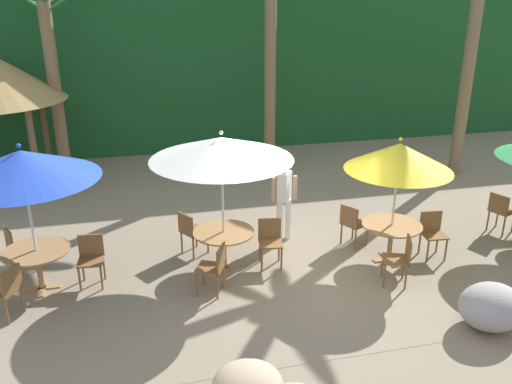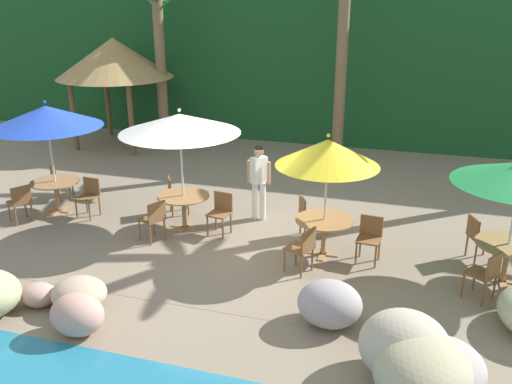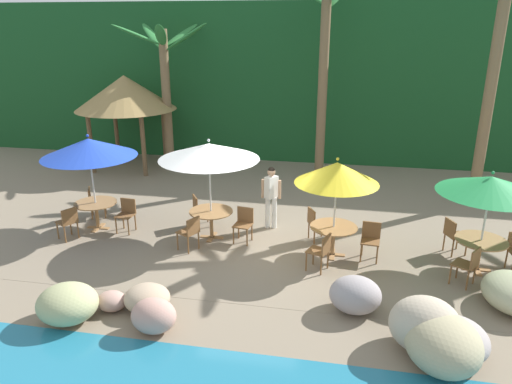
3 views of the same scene
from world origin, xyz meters
name	(u,v)px [view 2 (image 2 of 3)]	position (x,y,z in m)	size (l,w,h in m)	color
ground_plane	(231,240)	(0.00, 0.00, 0.00)	(120.00, 120.00, 0.00)	gray
terrace_deck	(231,239)	(0.00, 0.00, 0.00)	(18.00, 5.20, 0.01)	gray
foliage_backdrop	(318,48)	(0.00, 9.00, 3.00)	(28.00, 2.40, 6.00)	#194C23
rock_seawall	(278,321)	(1.80, -3.10, 0.36)	(15.83, 3.41, 0.94)	tan
umbrella_blue	(46,116)	(-4.30, 0.29, 2.22)	(2.39, 2.39, 2.57)	silver
dining_table_blue	(56,186)	(-4.30, 0.29, 0.61)	(1.10, 1.10, 0.74)	#A37547
chair_blue_seaward	(89,194)	(-3.45, 0.30, 0.51)	(0.46, 0.46, 0.87)	brown
chair_blue_inland	(59,179)	(-4.76, 1.02, 0.51)	(0.57, 0.57, 0.87)	brown
chair_blue_left	(20,201)	(-4.64, -0.49, 0.51)	(0.58, 0.58, 0.87)	brown
umbrella_white	(180,124)	(-1.14, 0.29, 2.28)	(2.46, 2.46, 2.59)	silver
dining_table_white	(184,201)	(-1.14, 0.29, 0.61)	(1.10, 1.10, 0.74)	#A37547
chair_white_seaward	(221,210)	(-0.29, 0.25, 0.51)	(0.48, 0.48, 0.87)	brown
chair_white_inland	(175,192)	(-1.67, 0.96, 0.51)	(0.58, 0.58, 0.87)	brown
chair_white_left	(154,218)	(-1.44, -0.52, 0.51)	(0.57, 0.56, 0.87)	brown
umbrella_yellow	(328,153)	(1.93, -0.13, 2.04)	(1.90, 1.90, 2.39)	silver
dining_table_yellow	(324,225)	(1.93, -0.13, 0.61)	(1.10, 1.10, 0.74)	#A37547
chair_yellow_seaward	(370,235)	(2.78, -0.12, 0.51)	(0.46, 0.47, 0.87)	brown
chair_yellow_inland	(307,214)	(1.46, 0.59, 0.51)	(0.57, 0.57, 0.87)	brown
chair_yellow_left	(303,247)	(1.70, -0.95, 0.51)	(0.55, 0.55, 0.87)	brown
dining_table_green	(508,250)	(5.11, -0.27, 0.61)	(1.10, 1.10, 0.74)	#A37547
chair_green_inland	(478,235)	(4.70, 0.48, 0.51)	(0.56, 0.55, 0.87)	brown
chair_green_left	(486,273)	(4.72, -1.03, 0.51)	(0.59, 0.59, 0.87)	brown
palm_tree_nearest	(159,36)	(-4.42, 6.17, 3.49)	(3.30, 3.31, 5.26)	brown
palm_tree_second	(344,12)	(1.20, 6.06, 4.25)	(2.89, 2.61, 6.45)	brown
palapa_hut	(114,58)	(-5.96, 6.00, 2.80)	(3.69, 3.69, 3.44)	brown
waiter_in_white	(259,177)	(0.24, 1.20, 0.99)	(0.52, 0.39, 1.70)	white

